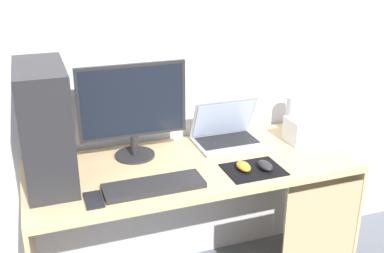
{
  "coord_description": "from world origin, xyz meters",
  "views": [
    {
      "loc": [
        -0.65,
        -1.82,
        1.72
      ],
      "look_at": [
        0.0,
        0.0,
        0.95
      ],
      "focal_mm": 43.29,
      "sensor_mm": 36.0,
      "label": 1
    }
  ],
  "objects_px": {
    "mouse_right": "(265,165)",
    "cell_phone": "(94,200)",
    "laptop": "(227,134)",
    "mouse_left": "(244,166)",
    "projector": "(307,130)",
    "pc_tower": "(45,125)",
    "keyboard": "(154,186)",
    "monitor": "(133,109)",
    "speaker": "(294,113)"
  },
  "relations": [
    {
      "from": "mouse_left",
      "to": "pc_tower",
      "type": "bearing_deg",
      "value": 166.04
    },
    {
      "from": "mouse_left",
      "to": "mouse_right",
      "type": "bearing_deg",
      "value": -14.74
    },
    {
      "from": "monitor",
      "to": "projector",
      "type": "bearing_deg",
      "value": -7.32
    },
    {
      "from": "projector",
      "to": "mouse_right",
      "type": "distance_m",
      "value": 0.42
    },
    {
      "from": "monitor",
      "to": "projector",
      "type": "xyz_separation_m",
      "value": [
        0.87,
        -0.11,
        -0.18
      ]
    },
    {
      "from": "keyboard",
      "to": "mouse_left",
      "type": "height_order",
      "value": "mouse_left"
    },
    {
      "from": "mouse_right",
      "to": "keyboard",
      "type": "bearing_deg",
      "value": 179.44
    },
    {
      "from": "pc_tower",
      "to": "speaker",
      "type": "bearing_deg",
      "value": 6.75
    },
    {
      "from": "monitor",
      "to": "keyboard",
      "type": "xyz_separation_m",
      "value": [
        0.0,
        -0.33,
        -0.23
      ]
    },
    {
      "from": "laptop",
      "to": "monitor",
      "type": "bearing_deg",
      "value": -178.21
    },
    {
      "from": "mouse_right",
      "to": "speaker",
      "type": "bearing_deg",
      "value": 45.57
    },
    {
      "from": "mouse_left",
      "to": "cell_phone",
      "type": "relative_size",
      "value": 0.74
    },
    {
      "from": "speaker",
      "to": "mouse_left",
      "type": "height_order",
      "value": "speaker"
    },
    {
      "from": "monitor",
      "to": "speaker",
      "type": "relative_size",
      "value": 2.64
    },
    {
      "from": "laptop",
      "to": "keyboard",
      "type": "distance_m",
      "value": 0.59
    },
    {
      "from": "mouse_right",
      "to": "cell_phone",
      "type": "relative_size",
      "value": 0.74
    },
    {
      "from": "projector",
      "to": "laptop",
      "type": "bearing_deg",
      "value": 161.94
    },
    {
      "from": "speaker",
      "to": "projector",
      "type": "height_order",
      "value": "speaker"
    },
    {
      "from": "monitor",
      "to": "speaker",
      "type": "height_order",
      "value": "monitor"
    },
    {
      "from": "keyboard",
      "to": "monitor",
      "type": "bearing_deg",
      "value": 90.44
    },
    {
      "from": "laptop",
      "to": "mouse_right",
      "type": "relative_size",
      "value": 3.49
    },
    {
      "from": "laptop",
      "to": "mouse_left",
      "type": "relative_size",
      "value": 3.49
    },
    {
      "from": "projector",
      "to": "pc_tower",
      "type": "bearing_deg",
      "value": 179.61
    },
    {
      "from": "pc_tower",
      "to": "projector",
      "type": "bearing_deg",
      "value": -0.39
    },
    {
      "from": "mouse_left",
      "to": "monitor",
      "type": "bearing_deg",
      "value": 144.16
    },
    {
      "from": "laptop",
      "to": "cell_phone",
      "type": "distance_m",
      "value": 0.81
    },
    {
      "from": "monitor",
      "to": "keyboard",
      "type": "height_order",
      "value": "monitor"
    },
    {
      "from": "mouse_left",
      "to": "cell_phone",
      "type": "xyz_separation_m",
      "value": [
        -0.67,
        -0.04,
        -0.02
      ]
    },
    {
      "from": "laptop",
      "to": "projector",
      "type": "xyz_separation_m",
      "value": [
        0.39,
        -0.13,
        0.02
      ]
    },
    {
      "from": "keyboard",
      "to": "speaker",
      "type": "bearing_deg",
      "value": 22.86
    },
    {
      "from": "laptop",
      "to": "cell_phone",
      "type": "height_order",
      "value": "laptop"
    },
    {
      "from": "projector",
      "to": "keyboard",
      "type": "height_order",
      "value": "projector"
    },
    {
      "from": "monitor",
      "to": "mouse_left",
      "type": "xyz_separation_m",
      "value": [
        0.42,
        -0.31,
        -0.22
      ]
    },
    {
      "from": "pc_tower",
      "to": "mouse_right",
      "type": "relative_size",
      "value": 5.25
    },
    {
      "from": "monitor",
      "to": "laptop",
      "type": "distance_m",
      "value": 0.52
    },
    {
      "from": "cell_phone",
      "to": "laptop",
      "type": "bearing_deg",
      "value": 26.22
    },
    {
      "from": "monitor",
      "to": "projector",
      "type": "distance_m",
      "value": 0.89
    },
    {
      "from": "pc_tower",
      "to": "mouse_left",
      "type": "relative_size",
      "value": 5.25
    },
    {
      "from": "laptop",
      "to": "mouse_left",
      "type": "distance_m",
      "value": 0.33
    },
    {
      "from": "keyboard",
      "to": "cell_phone",
      "type": "relative_size",
      "value": 3.23
    },
    {
      "from": "mouse_left",
      "to": "mouse_right",
      "type": "height_order",
      "value": "same"
    },
    {
      "from": "pc_tower",
      "to": "keyboard",
      "type": "relative_size",
      "value": 1.2
    },
    {
      "from": "pc_tower",
      "to": "projector",
      "type": "xyz_separation_m",
      "value": [
        1.26,
        -0.01,
        -0.19
      ]
    },
    {
      "from": "keyboard",
      "to": "cell_phone",
      "type": "bearing_deg",
      "value": -175.68
    },
    {
      "from": "mouse_left",
      "to": "cell_phone",
      "type": "distance_m",
      "value": 0.67
    },
    {
      "from": "cell_phone",
      "to": "projector",
      "type": "bearing_deg",
      "value": 11.76
    },
    {
      "from": "laptop",
      "to": "projector",
      "type": "distance_m",
      "value": 0.41
    },
    {
      "from": "keyboard",
      "to": "mouse_right",
      "type": "height_order",
      "value": "mouse_right"
    },
    {
      "from": "pc_tower",
      "to": "speaker",
      "type": "relative_size",
      "value": 2.65
    },
    {
      "from": "speaker",
      "to": "keyboard",
      "type": "height_order",
      "value": "speaker"
    }
  ]
}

